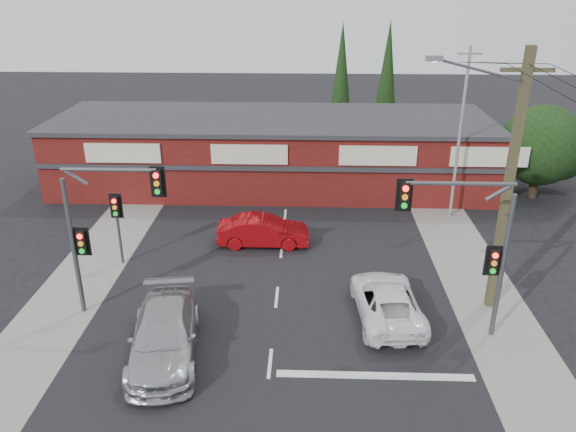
{
  "coord_description": "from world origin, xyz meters",
  "views": [
    {
      "loc": [
        1.16,
        -16.44,
        12.13
      ],
      "look_at": [
        0.47,
        3.0,
        3.75
      ],
      "focal_mm": 35.0,
      "sensor_mm": 36.0,
      "label": 1
    }
  ],
  "objects_px": {
    "white_suv": "(387,301)",
    "shop_building": "(272,150)",
    "red_sedan": "(263,231)",
    "utility_pole": "(506,177)",
    "silver_suv": "(164,335)"
  },
  "relations": [
    {
      "from": "white_suv",
      "to": "shop_building",
      "type": "relative_size",
      "value": 0.18
    },
    {
      "from": "red_sedan",
      "to": "utility_pole",
      "type": "bearing_deg",
      "value": -120.09
    },
    {
      "from": "white_suv",
      "to": "silver_suv",
      "type": "height_order",
      "value": "silver_suv"
    },
    {
      "from": "white_suv",
      "to": "utility_pole",
      "type": "xyz_separation_m",
      "value": [
        4.08,
        0.93,
        4.71
      ]
    },
    {
      "from": "white_suv",
      "to": "red_sedan",
      "type": "distance_m",
      "value": 7.99
    },
    {
      "from": "red_sedan",
      "to": "utility_pole",
      "type": "height_order",
      "value": "utility_pole"
    },
    {
      "from": "silver_suv",
      "to": "shop_building",
      "type": "bearing_deg",
      "value": 73.12
    },
    {
      "from": "white_suv",
      "to": "shop_building",
      "type": "xyz_separation_m",
      "value": [
        -5.28,
        14.93,
        1.44
      ]
    },
    {
      "from": "shop_building",
      "to": "utility_pole",
      "type": "relative_size",
      "value": 2.73
    },
    {
      "from": "silver_suv",
      "to": "utility_pole",
      "type": "distance_m",
      "value": 13.35
    },
    {
      "from": "red_sedan",
      "to": "utility_pole",
      "type": "xyz_separation_m",
      "value": [
        9.27,
        -5.15,
        4.67
      ]
    },
    {
      "from": "red_sedan",
      "to": "shop_building",
      "type": "bearing_deg",
      "value": -0.44
    },
    {
      "from": "white_suv",
      "to": "red_sedan",
      "type": "bearing_deg",
      "value": -53.7
    },
    {
      "from": "utility_pole",
      "to": "white_suv",
      "type": "bearing_deg",
      "value": -167.18
    },
    {
      "from": "white_suv",
      "to": "silver_suv",
      "type": "relative_size",
      "value": 0.9
    }
  ]
}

